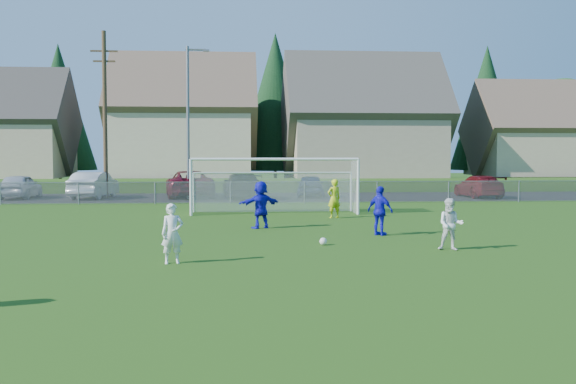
% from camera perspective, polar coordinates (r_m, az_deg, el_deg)
% --- Properties ---
extents(ground, '(160.00, 160.00, 0.00)m').
position_cam_1_polar(ground, '(14.56, 2.51, -7.27)').
color(ground, '#193D0C').
rests_on(ground, ground).
extents(asphalt_lot, '(60.00, 60.00, 0.00)m').
position_cam_1_polar(asphalt_lot, '(41.83, -2.11, -0.42)').
color(asphalt_lot, black).
rests_on(asphalt_lot, ground).
extents(grass_embankment, '(70.00, 6.00, 0.80)m').
position_cam_1_polar(grass_embankment, '(49.29, -2.48, 0.58)').
color(grass_embankment, '#1E420F').
rests_on(grass_embankment, ground).
extents(soccer_ball, '(0.22, 0.22, 0.22)m').
position_cam_1_polar(soccer_ball, '(19.70, 3.00, -4.20)').
color(soccer_ball, white).
rests_on(soccer_ball, ground).
extents(player_white_a, '(0.60, 0.46, 1.46)m').
position_cam_1_polar(player_white_a, '(16.56, -9.77, -3.49)').
color(player_white_a, white).
rests_on(player_white_a, ground).
extents(player_white_b, '(0.84, 0.74, 1.44)m').
position_cam_1_polar(player_white_b, '(19.12, 13.61, -2.68)').
color(player_white_b, white).
rests_on(player_white_b, ground).
extents(player_blue_a, '(0.94, 0.95, 1.61)m').
position_cam_1_polar(player_blue_a, '(22.17, 7.81, -1.59)').
color(player_blue_a, '#1615CD').
rests_on(player_blue_a, ground).
extents(player_blue_b, '(1.63, 1.15, 1.70)m').
position_cam_1_polar(player_blue_b, '(24.12, -2.32, -1.07)').
color(player_blue_b, '#1615CD').
rests_on(player_blue_b, ground).
extents(goalkeeper, '(0.69, 0.57, 1.62)m').
position_cam_1_polar(goalkeeper, '(28.07, 3.92, -0.56)').
color(goalkeeper, '#C8D418').
rests_on(goalkeeper, ground).
extents(car_a, '(1.74, 4.32, 1.47)m').
position_cam_1_polar(car_a, '(43.50, -21.74, 0.45)').
color(car_a, '#B6B9BF').
rests_on(car_a, ground).
extents(car_b, '(2.28, 5.01, 1.59)m').
position_cam_1_polar(car_b, '(42.26, -16.11, 0.57)').
color(car_b, beige).
rests_on(car_b, ground).
extents(car_c, '(3.45, 6.22, 1.65)m').
position_cam_1_polar(car_c, '(42.06, -8.35, 0.68)').
color(car_c, '#5C0A1A').
rests_on(car_c, ground).
extents(car_d, '(2.47, 5.40, 1.53)m').
position_cam_1_polar(car_d, '(40.56, -3.89, 0.53)').
color(car_d, black).
rests_on(car_d, ground).
extents(car_e, '(2.09, 4.24, 1.39)m').
position_cam_1_polar(car_e, '(41.97, 1.91, 0.53)').
color(car_e, '#15214B').
rests_on(car_e, ground).
extents(car_g, '(1.93, 4.68, 1.35)m').
position_cam_1_polar(car_g, '(43.17, 15.86, 0.46)').
color(car_g, '#630B10').
rests_on(car_g, ground).
extents(soccer_goal, '(7.42, 1.90, 2.50)m').
position_cam_1_polar(soccer_goal, '(30.32, -1.20, 1.27)').
color(soccer_goal, white).
rests_on(soccer_goal, ground).
extents(chainlink_fence, '(52.06, 0.06, 1.20)m').
position_cam_1_polar(chainlink_fence, '(36.31, -1.75, 0.01)').
color(chainlink_fence, gray).
rests_on(chainlink_fence, ground).
extents(streetlight, '(1.38, 0.18, 9.00)m').
position_cam_1_polar(streetlight, '(40.36, -8.39, 6.28)').
color(streetlight, slate).
rests_on(streetlight, ground).
extents(utility_pole, '(1.60, 0.26, 10.00)m').
position_cam_1_polar(utility_pole, '(42.00, -15.24, 6.50)').
color(utility_pole, '#473321').
rests_on(utility_pole, ground).
extents(houses_row, '(53.90, 11.45, 13.27)m').
position_cam_1_polar(houses_row, '(56.99, -0.77, 7.91)').
color(houses_row, tan).
rests_on(houses_row, ground).
extents(tree_row, '(65.98, 12.36, 13.80)m').
position_cam_1_polar(tree_row, '(63.15, -1.99, 7.06)').
color(tree_row, '#382616').
rests_on(tree_row, ground).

